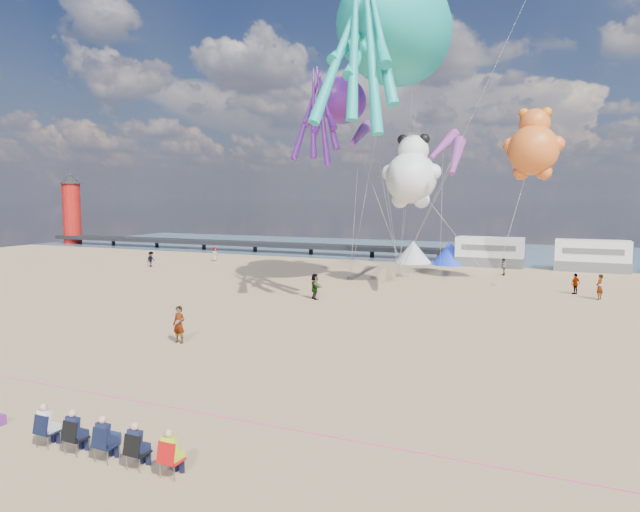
{
  "coord_description": "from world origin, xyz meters",
  "views": [
    {
      "loc": [
        13.5,
        -20.12,
        7.18
      ],
      "look_at": [
        1.99,
        6.0,
        4.18
      ],
      "focal_mm": 32.0,
      "sensor_mm": 36.0,
      "label": 1
    }
  ],
  "objects_px": {
    "beachgoer_5": "(599,287)",
    "sandbag_c": "(494,285)",
    "sandbag_e": "(399,275)",
    "kite_teddy_orange": "(533,150)",
    "spectator_row": "(107,437)",
    "beachgoer_3": "(575,284)",
    "sandbag_a": "(351,278)",
    "motorhome_1": "(592,256)",
    "kite_panda": "(411,178)",
    "cooler_navy": "(113,438)",
    "standing_person": "(179,325)",
    "lighthouse": "(72,214)",
    "sandbag_b": "(405,276)",
    "beachgoer_0": "(214,254)",
    "sandbag_d": "(440,274)",
    "beachgoer_4": "(315,286)",
    "beachgoer_2": "(151,259)",
    "kite_octopus_teal": "(395,29)",
    "windsock_mid": "(443,146)",
    "kite_octopus_purple": "(342,100)",
    "beachgoer_1": "(503,267)",
    "windsock_left": "(360,135)",
    "motorhome_0": "(490,252)",
    "tent_white": "(413,252)",
    "windsock_right": "(456,157)",
    "tent_blue": "(450,253)"
  },
  "relations": [
    {
      "from": "beachgoer_5",
      "to": "sandbag_c",
      "type": "relative_size",
      "value": 3.57
    },
    {
      "from": "sandbag_e",
      "to": "kite_teddy_orange",
      "type": "distance_m",
      "value": 15.45
    },
    {
      "from": "sandbag_c",
      "to": "spectator_row",
      "type": "bearing_deg",
      "value": -99.42
    },
    {
      "from": "beachgoer_3",
      "to": "sandbag_a",
      "type": "height_order",
      "value": "beachgoer_3"
    },
    {
      "from": "motorhome_1",
      "to": "kite_panda",
      "type": "relative_size",
      "value": 0.98
    },
    {
      "from": "cooler_navy",
      "to": "standing_person",
      "type": "xyz_separation_m",
      "value": [
        -5.39,
        10.08,
        0.77
      ]
    },
    {
      "from": "lighthouse",
      "to": "sandbag_b",
      "type": "xyz_separation_m",
      "value": [
        56.2,
        -15.16,
        -4.39
      ]
    },
    {
      "from": "standing_person",
      "to": "beachgoer_0",
      "type": "relative_size",
      "value": 1.18
    },
    {
      "from": "beachgoer_3",
      "to": "sandbag_d",
      "type": "bearing_deg",
      "value": -78.64
    },
    {
      "from": "beachgoer_4",
      "to": "sandbag_a",
      "type": "xyz_separation_m",
      "value": [
        -1.12,
        10.01,
        -0.79
      ]
    },
    {
      "from": "beachgoer_0",
      "to": "beachgoer_2",
      "type": "relative_size",
      "value": 0.99
    },
    {
      "from": "beachgoer_4",
      "to": "kite_octopus_teal",
      "type": "height_order",
      "value": "kite_octopus_teal"
    },
    {
      "from": "kite_panda",
      "to": "windsock_mid",
      "type": "relative_size",
      "value": 1.27
    },
    {
      "from": "kite_octopus_teal",
      "to": "sandbag_b",
      "type": "bearing_deg",
      "value": 85.76
    },
    {
      "from": "kite_octopus_purple",
      "to": "beachgoer_0",
      "type": "bearing_deg",
      "value": 134.52
    },
    {
      "from": "beachgoer_3",
      "to": "sandbag_c",
      "type": "relative_size",
      "value": 3.08
    },
    {
      "from": "beachgoer_4",
      "to": "sandbag_b",
      "type": "relative_size",
      "value": 3.61
    },
    {
      "from": "beachgoer_1",
      "to": "kite_octopus_teal",
      "type": "bearing_deg",
      "value": -36.71
    },
    {
      "from": "sandbag_c",
      "to": "beachgoer_0",
      "type": "bearing_deg",
      "value": 168.77
    },
    {
      "from": "standing_person",
      "to": "beachgoer_5",
      "type": "height_order",
      "value": "standing_person"
    },
    {
      "from": "beachgoer_3",
      "to": "sandbag_a",
      "type": "relative_size",
      "value": 3.08
    },
    {
      "from": "sandbag_b",
      "to": "sandbag_e",
      "type": "height_order",
      "value": "same"
    },
    {
      "from": "sandbag_e",
      "to": "windsock_left",
      "type": "relative_size",
      "value": 0.08
    },
    {
      "from": "sandbag_c",
      "to": "kite_octopus_teal",
      "type": "relative_size",
      "value": 0.03
    },
    {
      "from": "beachgoer_1",
      "to": "windsock_left",
      "type": "bearing_deg",
      "value": -72.1
    },
    {
      "from": "beachgoer_4",
      "to": "windsock_left",
      "type": "height_order",
      "value": "windsock_left"
    },
    {
      "from": "beachgoer_5",
      "to": "kite_octopus_purple",
      "type": "xyz_separation_m",
      "value": [
        -20.25,
        2.29,
        14.4
      ]
    },
    {
      "from": "spectator_row",
      "to": "sandbag_d",
      "type": "relative_size",
      "value": 12.2
    },
    {
      "from": "motorhome_0",
      "to": "tent_white",
      "type": "relative_size",
      "value": 1.65
    },
    {
      "from": "windsock_left",
      "to": "spectator_row",
      "type": "bearing_deg",
      "value": -88.64
    },
    {
      "from": "beachgoer_3",
      "to": "beachgoer_4",
      "type": "distance_m",
      "value": 19.25
    },
    {
      "from": "motorhome_1",
      "to": "lighthouse",
      "type": "bearing_deg",
      "value": 176.8
    },
    {
      "from": "windsock_mid",
      "to": "windsock_right",
      "type": "relative_size",
      "value": 1.05
    },
    {
      "from": "spectator_row",
      "to": "beachgoer_5",
      "type": "distance_m",
      "value": 35.03
    },
    {
      "from": "motorhome_1",
      "to": "kite_octopus_purple",
      "type": "xyz_separation_m",
      "value": [
        -20.24,
        -14.16,
        13.79
      ]
    },
    {
      "from": "spectator_row",
      "to": "windsock_left",
      "type": "xyz_separation_m",
      "value": [
        -5.71,
        35.87,
        11.83
      ]
    },
    {
      "from": "lighthouse",
      "to": "kite_octopus_teal",
      "type": "height_order",
      "value": "kite_octopus_teal"
    },
    {
      "from": "sandbag_b",
      "to": "sandbag_a",
      "type": "bearing_deg",
      "value": -142.44
    },
    {
      "from": "beachgoer_0",
      "to": "kite_octopus_teal",
      "type": "xyz_separation_m",
      "value": [
        24.28,
        -12.79,
        18.09
      ]
    },
    {
      "from": "motorhome_1",
      "to": "beachgoer_2",
      "type": "relative_size",
      "value": 4.18
    },
    {
      "from": "sandbag_a",
      "to": "windsock_right",
      "type": "distance_m",
      "value": 15.74
    },
    {
      "from": "motorhome_0",
      "to": "standing_person",
      "type": "bearing_deg",
      "value": -104.6
    },
    {
      "from": "lighthouse",
      "to": "tent_blue",
      "type": "bearing_deg",
      "value": -3.95
    },
    {
      "from": "windsock_mid",
      "to": "windsock_right",
      "type": "bearing_deg",
      "value": -62.35
    },
    {
      "from": "motorhome_1",
      "to": "beachgoer_3",
      "type": "bearing_deg",
      "value": -95.86
    },
    {
      "from": "motorhome_0",
      "to": "tent_white",
      "type": "distance_m",
      "value": 8.01
    },
    {
      "from": "spectator_row",
      "to": "sandbag_c",
      "type": "bearing_deg",
      "value": 80.58
    },
    {
      "from": "beachgoer_1",
      "to": "kite_octopus_purple",
      "type": "bearing_deg",
      "value": -70.46
    },
    {
      "from": "sandbag_a",
      "to": "sandbag_c",
      "type": "distance_m",
      "value": 11.93
    },
    {
      "from": "kite_octopus_purple",
      "to": "motorhome_0",
      "type": "bearing_deg",
      "value": 28.46
    }
  ]
}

